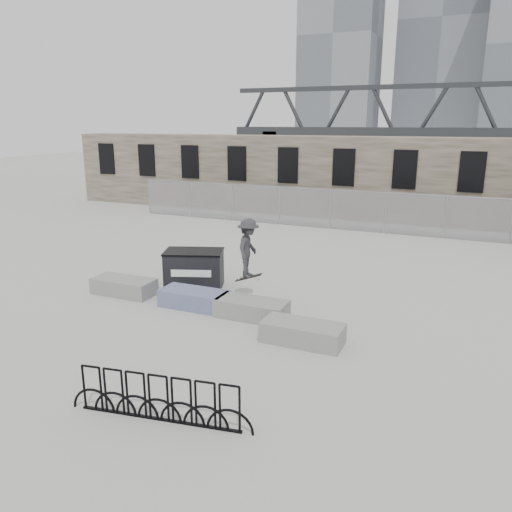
{
  "coord_description": "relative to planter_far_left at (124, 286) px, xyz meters",
  "views": [
    {
      "loc": [
        6.56,
        -11.88,
        5.28
      ],
      "look_at": [
        0.65,
        1.65,
        1.3
      ],
      "focal_mm": 35.0,
      "sensor_mm": 36.0,
      "label": 1
    }
  ],
  "objects": [
    {
      "name": "ground",
      "position": [
        3.26,
        -0.15,
        -0.28
      ],
      "size": [
        120.0,
        120.0,
        0.0
      ],
      "primitive_type": "plane",
      "color": "#ADADA8",
      "rests_on": "ground"
    },
    {
      "name": "stone_wall",
      "position": [
        3.26,
        16.09,
        1.98
      ],
      "size": [
        36.0,
        2.58,
        4.5
      ],
      "color": "brown",
      "rests_on": "ground"
    },
    {
      "name": "chainlink_fence",
      "position": [
        3.26,
        12.35,
        0.76
      ],
      "size": [
        22.06,
        0.06,
        2.02
      ],
      "color": "gray",
      "rests_on": "ground"
    },
    {
      "name": "planter_far_left",
      "position": [
        0.0,
        0.0,
        0.0
      ],
      "size": [
        2.0,
        0.9,
        0.51
      ],
      "color": "gray",
      "rests_on": "ground"
    },
    {
      "name": "planter_center_left",
      "position": [
        2.61,
        -0.09,
        0.0
      ],
      "size": [
        2.0,
        0.9,
        0.51
      ],
      "color": "navy",
      "rests_on": "ground"
    },
    {
      "name": "planter_center_right",
      "position": [
        4.49,
        -0.17,
        0.0
      ],
      "size": [
        2.0,
        0.9,
        0.51
      ],
      "color": "gray",
      "rests_on": "ground"
    },
    {
      "name": "planter_offset",
      "position": [
        6.32,
        -1.15,
        0.0
      ],
      "size": [
        2.0,
        0.9,
        0.51
      ],
      "color": "gray",
      "rests_on": "ground"
    },
    {
      "name": "dumpster",
      "position": [
        1.69,
        1.5,
        0.35
      ],
      "size": [
        2.16,
        1.73,
        1.24
      ],
      "rotation": [
        0.0,
        0.0,
        0.36
      ],
      "color": "black",
      "rests_on": "ground"
    },
    {
      "name": "bike_rack",
      "position": [
        4.98,
        -5.38,
        0.16
      ],
      "size": [
        3.56,
        0.6,
        0.9
      ],
      "rotation": [
        0.0,
        0.0,
        0.15
      ],
      "color": "black",
      "rests_on": "ground"
    },
    {
      "name": "skyline_towers",
      "position": [
        2.25,
        93.66,
        20.52
      ],
      "size": [
        58.0,
        28.0,
        48.0
      ],
      "color": "slate",
      "rests_on": "ground"
    },
    {
      "name": "truss_bridge",
      "position": [
        13.26,
        54.85,
        3.85
      ],
      "size": [
        70.0,
        3.0,
        9.8
      ],
      "color": "#2D3033",
      "rests_on": "ground"
    },
    {
      "name": "skateboarder",
      "position": [
        4.1,
        0.5,
        1.53
      ],
      "size": [
        0.79,
        1.17,
        1.87
      ],
      "rotation": [
        0.0,
        0.0,
        1.7
      ],
      "color": "#2F2F32",
      "rests_on": "ground"
    }
  ]
}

